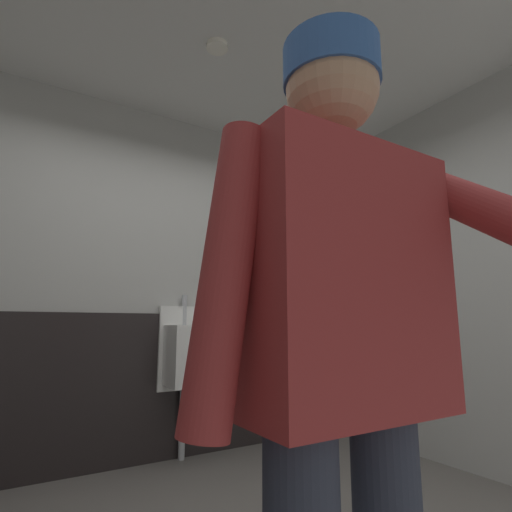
{
  "coord_description": "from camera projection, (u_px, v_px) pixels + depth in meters",
  "views": [
    {
      "loc": [
        -0.91,
        -1.5,
        1.0
      ],
      "look_at": [
        -0.16,
        -0.28,
        1.25
      ],
      "focal_mm": 27.89,
      "sensor_mm": 36.0,
      "label": 1
    }
  ],
  "objects": [
    {
      "name": "person",
      "position": [
        344.0,
        343.0,
        0.81
      ],
      "size": [
        0.66,
        0.6,
        1.64
      ],
      "color": "#2D3342",
      "rests_on": "ground_plane"
    },
    {
      "name": "wall_right",
      "position": [
        490.0,
        270.0,
        2.79
      ],
      "size": [
        0.12,
        3.8,
        2.77
      ],
      "primitive_type": "cube",
      "color": "#B2B2AD",
      "rests_on": "ground_plane"
    },
    {
      "name": "downlight_far",
      "position": [
        217.0,
        47.0,
        2.53
      ],
      "size": [
        0.14,
        0.14,
        0.03
      ],
      "primitive_type": "cylinder",
      "color": "white"
    },
    {
      "name": "urinal_solo",
      "position": [
        189.0,
        355.0,
        3.05
      ],
      "size": [
        0.4,
        0.34,
        1.24
      ],
      "color": "white",
      "rests_on": "ground_plane"
    },
    {
      "name": "wall_back",
      "position": [
        147.0,
        277.0,
        3.19
      ],
      "size": [
        4.36,
        0.12,
        2.77
      ],
      "primitive_type": "cube",
      "color": "#B2B2AD",
      "rests_on": "ground_plane"
    },
    {
      "name": "wainscot_band_back",
      "position": [
        145.0,
        387.0,
        2.99
      ],
      "size": [
        3.76,
        0.03,
        1.09
      ],
      "primitive_type": "cube",
      "color": "black",
      "rests_on": "ground_plane"
    }
  ]
}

